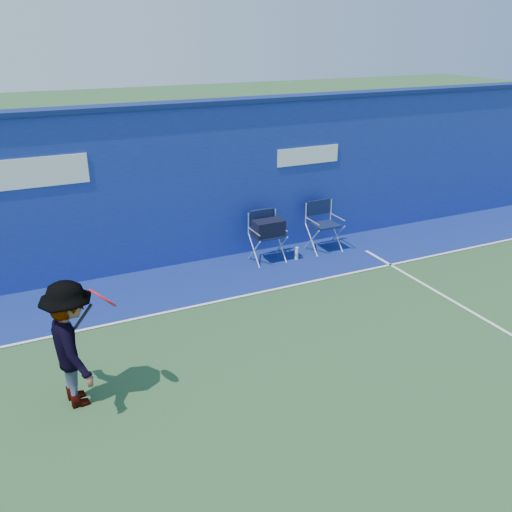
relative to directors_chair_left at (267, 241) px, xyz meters
name	(u,v)px	position (x,y,z in m)	size (l,w,h in m)	color
ground	(249,435)	(-2.42, -4.44, -0.43)	(80.00, 80.00, 0.00)	#2C512B
stadium_wall	(132,190)	(-2.42, 0.76, 1.12)	(24.00, 0.50, 3.08)	navy
out_of_bounds_strip	(154,290)	(-2.42, -0.34, -0.42)	(24.00, 1.80, 0.01)	navy
court_lines	(229,404)	(-2.42, -3.84, -0.41)	(24.00, 12.00, 0.01)	white
directors_chair_left	(267,241)	(0.00, 0.00, 0.00)	(0.59, 0.55, 1.00)	silver
directors_chair_right	(324,235)	(1.32, 0.02, -0.11)	(0.61, 0.54, 1.01)	silver
water_bottle	(297,254)	(0.55, -0.20, -0.30)	(0.07, 0.07, 0.26)	white
tennis_player	(72,344)	(-4.07, -2.98, 0.39)	(0.96, 1.13, 1.63)	#EA4738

